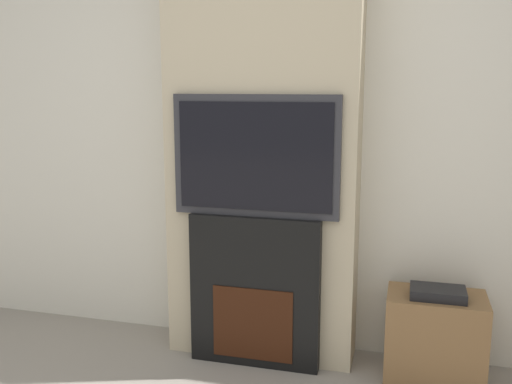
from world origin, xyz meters
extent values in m
cube|color=silver|center=(0.00, 2.03, 1.35)|extent=(6.00, 0.06, 2.70)
cube|color=#BCAD8E|center=(0.00, 1.86, 1.35)|extent=(1.02, 0.28, 2.70)
cube|color=black|center=(0.00, 1.72, 0.41)|extent=(0.70, 0.14, 0.82)
cube|color=#33160A|center=(0.00, 1.65, 0.25)|extent=(0.43, 0.01, 0.39)
cube|color=#2D2D33|center=(0.00, 1.72, 1.13)|extent=(0.87, 0.06, 0.62)
cube|color=black|center=(0.00, 1.69, 1.13)|extent=(0.80, 0.01, 0.55)
cube|color=brown|center=(0.93, 1.77, 0.23)|extent=(0.49, 0.31, 0.45)
cube|color=black|center=(0.93, 1.74, 0.48)|extent=(0.27, 0.17, 0.05)
camera|label=1|loc=(0.76, -1.07, 1.49)|focal=40.00mm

